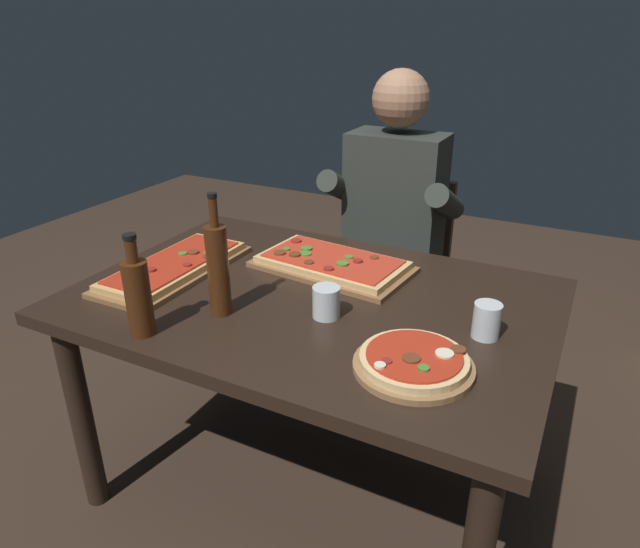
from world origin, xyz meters
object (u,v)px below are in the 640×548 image
object	(u,v)px
pizza_rectangular_left	(175,267)
tumbler_near_camera	(326,304)
oil_bottle_amber	(138,295)
tumbler_far_side	(486,323)
seated_diner	(390,221)
diner_chair	(397,268)
wine_bottle_dark	(218,268)
dining_table	(313,323)
pizza_round_far	(414,362)
pizza_rectangular_front	(332,264)

from	to	relation	value
pizza_rectangular_left	tumbler_near_camera	world-z (taller)	tumbler_near_camera
oil_bottle_amber	tumbler_far_side	size ratio (longest dim) A/B	2.93
seated_diner	tumbler_near_camera	bearing A→B (deg)	-81.57
pizza_rectangular_left	diner_chair	distance (m)	1.05
wine_bottle_dark	oil_bottle_amber	xyz separation A→B (m)	(-0.12, -0.19, -0.02)
oil_bottle_amber	tumbler_near_camera	world-z (taller)	oil_bottle_amber
pizza_rectangular_left	wine_bottle_dark	xyz separation A→B (m)	(0.30, -0.16, 0.12)
dining_table	pizza_round_far	distance (m)	0.48
wine_bottle_dark	tumbler_far_side	bearing A→B (deg)	16.56
wine_bottle_dark	diner_chair	xyz separation A→B (m)	(0.15, 1.07, -0.39)
pizza_rectangular_front	pizza_round_far	bearing A→B (deg)	-45.68
dining_table	tumbler_near_camera	world-z (taller)	tumbler_near_camera
dining_table	pizza_rectangular_front	size ratio (longest dim) A/B	2.62
pizza_rectangular_left	pizza_round_far	size ratio (longest dim) A/B	1.89
wine_bottle_dark	diner_chair	world-z (taller)	wine_bottle_dark
oil_bottle_amber	tumbler_near_camera	bearing A→B (deg)	37.87
pizza_rectangular_front	pizza_rectangular_left	xyz separation A→B (m)	(-0.45, -0.26, -0.00)
oil_bottle_amber	diner_chair	size ratio (longest dim) A/B	0.32
wine_bottle_dark	seated_diner	xyz separation A→B (m)	(0.15, 0.95, -0.13)
oil_bottle_amber	dining_table	bearing A→B (deg)	53.76
pizza_rectangular_left	pizza_round_far	world-z (taller)	pizza_rectangular_left
tumbler_near_camera	tumbler_far_side	size ratio (longest dim) A/B	0.94
wine_bottle_dark	seated_diner	size ratio (longest dim) A/B	0.26
pizza_rectangular_left	pizza_rectangular_front	bearing A→B (deg)	30.00
wine_bottle_dark	tumbler_far_side	xyz separation A→B (m)	(0.69, 0.21, -0.10)
pizza_round_far	tumbler_near_camera	xyz separation A→B (m)	(-0.30, 0.14, 0.02)
pizza_rectangular_front	diner_chair	world-z (taller)	diner_chair
pizza_rectangular_left	seated_diner	xyz separation A→B (m)	(0.45, 0.79, -0.02)
oil_bottle_amber	pizza_rectangular_left	bearing A→B (deg)	118.23
oil_bottle_amber	tumbler_far_side	bearing A→B (deg)	25.96
pizza_rectangular_front	wine_bottle_dark	bearing A→B (deg)	-109.41
pizza_round_far	tumbler_far_side	distance (m)	0.26
pizza_rectangular_left	wine_bottle_dark	size ratio (longest dim) A/B	1.56
pizza_round_far	pizza_rectangular_front	bearing A→B (deg)	134.32
dining_table	pizza_round_far	world-z (taller)	pizza_round_far
dining_table	diner_chair	world-z (taller)	diner_chair
tumbler_near_camera	diner_chair	size ratio (longest dim) A/B	0.10
pizza_rectangular_front	pizza_rectangular_left	bearing A→B (deg)	-150.00
pizza_rectangular_left	tumbler_near_camera	bearing A→B (deg)	-4.09
wine_bottle_dark	tumbler_near_camera	bearing A→B (deg)	22.85
pizza_round_far	oil_bottle_amber	bearing A→B (deg)	-166.73
tumbler_near_camera	pizza_round_far	bearing A→B (deg)	-24.96
tumbler_near_camera	tumbler_far_side	xyz separation A→B (m)	(0.42, 0.09, 0.00)
oil_bottle_amber	diner_chair	bearing A→B (deg)	78.09
pizza_rectangular_front	seated_diner	world-z (taller)	seated_diner
pizza_rectangular_front	seated_diner	bearing A→B (deg)	89.59
tumbler_near_camera	diner_chair	distance (m)	1.01
diner_chair	pizza_rectangular_left	bearing A→B (deg)	-116.19
dining_table	pizza_rectangular_front	xyz separation A→B (m)	(-0.03, 0.20, 0.12)
tumbler_near_camera	wine_bottle_dark	bearing A→B (deg)	-157.15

